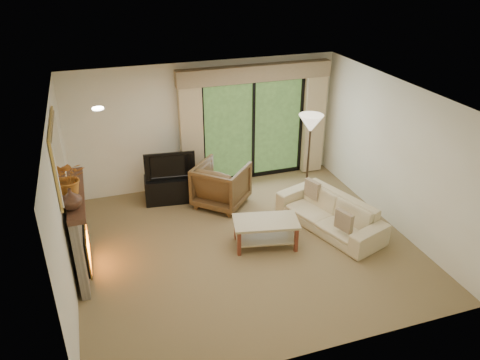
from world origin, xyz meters
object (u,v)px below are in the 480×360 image
object	(u,v)px
coffee_table	(265,233)
media_console	(171,189)
sofa	(330,213)
armchair	(221,185)

from	to	relation	value
coffee_table	media_console	bearing A→B (deg)	132.37
sofa	coffee_table	xyz separation A→B (m)	(-1.29, -0.15, -0.06)
armchair	sofa	distance (m)	2.15
media_console	sofa	world-z (taller)	sofa
media_console	coffee_table	world-z (taller)	media_console
media_console	armchair	size ratio (longest dim) A/B	1.09
media_console	sofa	bearing A→B (deg)	-30.56
sofa	coffee_table	bearing A→B (deg)	-101.77
media_console	coffee_table	bearing A→B (deg)	-52.72
media_console	armchair	world-z (taller)	armchair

